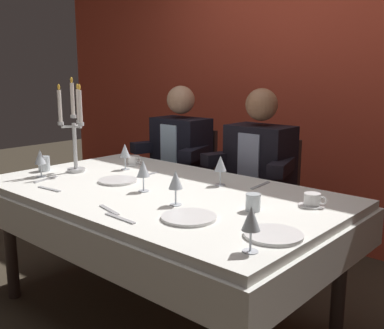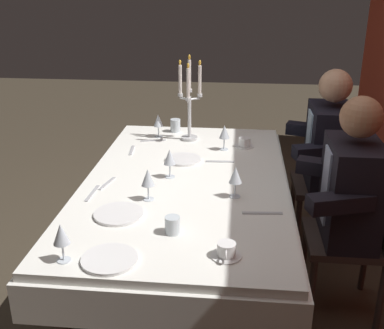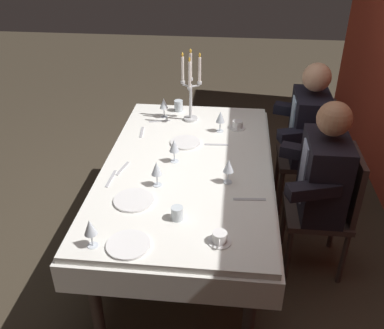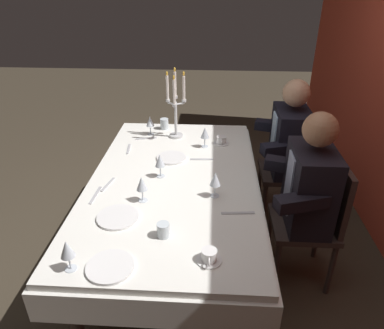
{
  "view_description": "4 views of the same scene",
  "coord_description": "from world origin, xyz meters",
  "px_view_note": "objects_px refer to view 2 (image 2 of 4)",
  "views": [
    {
      "loc": [
        1.67,
        -1.62,
        1.35
      ],
      "look_at": [
        0.19,
        0.05,
        0.89
      ],
      "focal_mm": 42.63,
      "sensor_mm": 36.0,
      "label": 1
    },
    {
      "loc": [
        2.39,
        0.28,
        1.79
      ],
      "look_at": [
        0.08,
        0.04,
        0.86
      ],
      "focal_mm": 44.55,
      "sensor_mm": 36.0,
      "label": 2
    },
    {
      "loc": [
        2.42,
        0.28,
        2.22
      ],
      "look_at": [
        0.14,
        0.05,
        0.82
      ],
      "focal_mm": 40.16,
      "sensor_mm": 36.0,
      "label": 3
    },
    {
      "loc": [
        2.03,
        0.25,
        1.95
      ],
      "look_at": [
        0.06,
        0.13,
        0.88
      ],
      "focal_mm": 33.4,
      "sensor_mm": 36.0,
      "label": 4
    }
  ],
  "objects_px": {
    "wine_glass_0": "(224,132)",
    "seated_diner_1": "(352,191)",
    "wine_glass_3": "(148,178)",
    "dinner_plate_1": "(110,259)",
    "dining_table": "(186,199)",
    "dinner_plate_2": "(119,214)",
    "dinner_plate_0": "(183,159)",
    "candelabra": "(189,103)",
    "water_tumbler_0": "(175,125)",
    "wine_glass_4": "(235,176)",
    "coffee_cup_1": "(244,143)",
    "seated_diner_0": "(330,145)",
    "wine_glass_5": "(61,235)",
    "wine_glass_1": "(158,121)",
    "water_tumbler_1": "(172,225)",
    "wine_glass_2": "(170,158)",
    "coffee_cup_0": "(226,251)"
  },
  "relations": [
    {
      "from": "wine_glass_0",
      "to": "seated_diner_1",
      "type": "relative_size",
      "value": 0.13
    },
    {
      "from": "wine_glass_3",
      "to": "dinner_plate_1",
      "type": "bearing_deg",
      "value": -5.31
    },
    {
      "from": "dining_table",
      "to": "dinner_plate_2",
      "type": "distance_m",
      "value": 0.54
    },
    {
      "from": "wine_glass_0",
      "to": "dinner_plate_0",
      "type": "bearing_deg",
      "value": -47.77
    },
    {
      "from": "candelabra",
      "to": "water_tumbler_0",
      "type": "relative_size",
      "value": 6.27
    },
    {
      "from": "wine_glass_4",
      "to": "coffee_cup_1",
      "type": "xyz_separation_m",
      "value": [
        -0.76,
        0.05,
        -0.09
      ]
    },
    {
      "from": "wine_glass_4",
      "to": "seated_diner_0",
      "type": "relative_size",
      "value": 0.13
    },
    {
      "from": "water_tumbler_0",
      "to": "wine_glass_5",
      "type": "bearing_deg",
      "value": -7.34
    },
    {
      "from": "wine_glass_1",
      "to": "wine_glass_4",
      "type": "xyz_separation_m",
      "value": [
        0.9,
        0.54,
        0.0
      ]
    },
    {
      "from": "dinner_plate_1",
      "to": "wine_glass_1",
      "type": "relative_size",
      "value": 1.37
    },
    {
      "from": "seated_diner_0",
      "to": "wine_glass_3",
      "type": "bearing_deg",
      "value": -48.15
    },
    {
      "from": "water_tumbler_1",
      "to": "seated_diner_1",
      "type": "relative_size",
      "value": 0.06
    },
    {
      "from": "wine_glass_2",
      "to": "dinner_plate_2",
      "type": "bearing_deg",
      "value": -20.27
    },
    {
      "from": "wine_glass_1",
      "to": "dinner_plate_1",
      "type": "bearing_deg",
      "value": 2.28
    },
    {
      "from": "dinner_plate_2",
      "to": "wine_glass_0",
      "type": "distance_m",
      "value": 1.06
    },
    {
      "from": "dining_table",
      "to": "coffee_cup_0",
      "type": "distance_m",
      "value": 0.81
    },
    {
      "from": "wine_glass_3",
      "to": "seated_diner_1",
      "type": "relative_size",
      "value": 0.13
    },
    {
      "from": "wine_glass_5",
      "to": "water_tumbler_1",
      "type": "bearing_deg",
      "value": 123.12
    },
    {
      "from": "dinner_plate_0",
      "to": "wine_glass_2",
      "type": "xyz_separation_m",
      "value": [
        0.26,
        -0.04,
        0.11
      ]
    },
    {
      "from": "dinner_plate_2",
      "to": "wine_glass_4",
      "type": "distance_m",
      "value": 0.6
    },
    {
      "from": "dinner_plate_0",
      "to": "seated_diner_1",
      "type": "distance_m",
      "value": 0.99
    },
    {
      "from": "dinner_plate_0",
      "to": "dinner_plate_2",
      "type": "relative_size",
      "value": 0.92
    },
    {
      "from": "wine_glass_1",
      "to": "wine_glass_4",
      "type": "distance_m",
      "value": 1.05
    },
    {
      "from": "dinner_plate_0",
      "to": "coffee_cup_1",
      "type": "relative_size",
      "value": 1.64
    },
    {
      "from": "wine_glass_1",
      "to": "candelabra",
      "type": "bearing_deg",
      "value": 81.97
    },
    {
      "from": "wine_glass_0",
      "to": "coffee_cup_0",
      "type": "bearing_deg",
      "value": 2.63
    },
    {
      "from": "wine_glass_5",
      "to": "seated_diner_1",
      "type": "bearing_deg",
      "value": 122.0
    },
    {
      "from": "dinner_plate_1",
      "to": "wine_glass_4",
      "type": "xyz_separation_m",
      "value": [
        -0.63,
        0.48,
        0.11
      ]
    },
    {
      "from": "dinner_plate_1",
      "to": "wine_glass_1",
      "type": "height_order",
      "value": "wine_glass_1"
    },
    {
      "from": "seated_diner_0",
      "to": "water_tumbler_0",
      "type": "bearing_deg",
      "value": -99.69
    },
    {
      "from": "seated_diner_1",
      "to": "wine_glass_0",
      "type": "bearing_deg",
      "value": -128.35
    },
    {
      "from": "coffee_cup_0",
      "to": "dinner_plate_0",
      "type": "bearing_deg",
      "value": -164.04
    },
    {
      "from": "dining_table",
      "to": "coffee_cup_0",
      "type": "height_order",
      "value": "coffee_cup_0"
    },
    {
      "from": "wine_glass_3",
      "to": "wine_glass_4",
      "type": "distance_m",
      "value": 0.44
    },
    {
      "from": "dinner_plate_0",
      "to": "wine_glass_0",
      "type": "bearing_deg",
      "value": 132.23
    },
    {
      "from": "coffee_cup_0",
      "to": "wine_glass_4",
      "type": "bearing_deg",
      "value": 177.51
    },
    {
      "from": "wine_glass_4",
      "to": "wine_glass_1",
      "type": "bearing_deg",
      "value": -149.03
    },
    {
      "from": "dinner_plate_0",
      "to": "wine_glass_3",
      "type": "xyz_separation_m",
      "value": [
        0.55,
        -0.11,
        0.11
      ]
    },
    {
      "from": "wine_glass_0",
      "to": "seated_diner_1",
      "type": "distance_m",
      "value": 0.89
    },
    {
      "from": "coffee_cup_0",
      "to": "dinner_plate_1",
      "type": "bearing_deg",
      "value": -80.61
    },
    {
      "from": "seated_diner_1",
      "to": "dining_table",
      "type": "bearing_deg",
      "value": -93.32
    },
    {
      "from": "dinner_plate_2",
      "to": "coffee_cup_1",
      "type": "bearing_deg",
      "value": 150.0
    },
    {
      "from": "wine_glass_2",
      "to": "wine_glass_5",
      "type": "xyz_separation_m",
      "value": [
        0.87,
        -0.3,
        0.0
      ]
    },
    {
      "from": "dining_table",
      "to": "dinner_plate_0",
      "type": "distance_m",
      "value": 0.31
    },
    {
      "from": "coffee_cup_0",
      "to": "seated_diner_0",
      "type": "bearing_deg",
      "value": 155.76
    },
    {
      "from": "dinner_plate_1",
      "to": "dining_table",
      "type": "bearing_deg",
      "value": 165.98
    },
    {
      "from": "dinner_plate_0",
      "to": "coffee_cup_0",
      "type": "height_order",
      "value": "coffee_cup_0"
    },
    {
      "from": "wine_glass_2",
      "to": "seated_diner_1",
      "type": "relative_size",
      "value": 0.13
    },
    {
      "from": "dinner_plate_2",
      "to": "wine_glass_3",
      "type": "xyz_separation_m",
      "value": [
        -0.18,
        0.11,
        0.11
      ]
    },
    {
      "from": "water_tumbler_0",
      "to": "wine_glass_2",
      "type": "bearing_deg",
      "value": 5.53
    }
  ]
}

